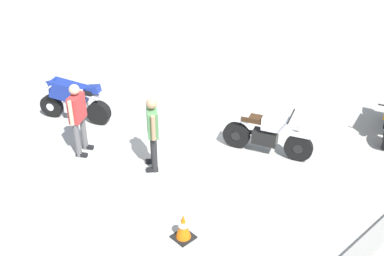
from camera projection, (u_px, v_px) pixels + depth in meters
ground_plane at (186, 148)px, 11.12m from camera, size 40.00×40.00×0.00m
curb_edge at (365, 249)px, 8.18m from camera, size 14.00×0.30×0.15m
motorcycle_blue_sportbike at (73, 99)px, 12.03m from camera, size 1.16×1.78×1.14m
motorcycle_silver_cruiser at (267, 134)px, 10.68m from camera, size 1.01×1.95×1.09m
person_in_green_shirt at (153, 129)px, 9.98m from camera, size 0.50×0.58×1.68m
person_in_red_shirt at (78, 115)px, 10.48m from camera, size 0.60×0.50×1.72m
traffic_cone at (183, 227)px, 8.39m from camera, size 0.36×0.36×0.53m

